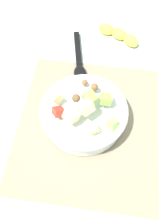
{
  "coord_description": "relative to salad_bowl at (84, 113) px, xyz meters",
  "views": [
    {
      "loc": [
        -0.33,
        -0.04,
        0.63
      ],
      "look_at": [
        0.01,
        0.01,
        0.05
      ],
      "focal_mm": 42.24,
      "sensor_mm": 36.0,
      "label": 1
    }
  ],
  "objects": [
    {
      "name": "banana_whole",
      "position": [
        0.33,
        -0.07,
        -0.02
      ],
      "size": [
        0.1,
        0.15,
        0.04
      ],
      "color": "yellow",
      "rests_on": "ground_plane"
    },
    {
      "name": "placemat",
      "position": [
        -0.01,
        -0.01,
        -0.04
      ],
      "size": [
        0.43,
        0.37,
        0.01
      ],
      "primitive_type": "cube",
      "color": "gray",
      "rests_on": "ground_plane"
    },
    {
      "name": "serving_spoon",
      "position": [
        0.2,
        0.04,
        -0.03
      ],
      "size": [
        0.21,
        0.07,
        0.01
      ],
      "color": "black",
      "rests_on": "placemat"
    },
    {
      "name": "ground_plane",
      "position": [
        -0.01,
        -0.01,
        -0.04
      ],
      "size": [
        2.4,
        2.4,
        0.0
      ],
      "primitive_type": "plane",
      "color": "silver"
    },
    {
      "name": "salad_bowl",
      "position": [
        0.0,
        0.0,
        0.0
      ],
      "size": [
        0.23,
        0.23,
        0.12
      ],
      "color": "white",
      "rests_on": "placemat"
    }
  ]
}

